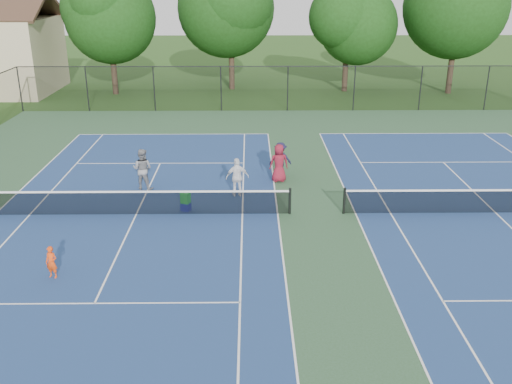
{
  "coord_description": "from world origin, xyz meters",
  "views": [
    {
      "loc": [
        -2.6,
        -20.36,
        8.69
      ],
      "look_at": [
        -2.37,
        -1.0,
        1.3
      ],
      "focal_mm": 40.0,
      "sensor_mm": 36.0,
      "label": 1
    }
  ],
  "objects_px": {
    "tree_back_a": "(109,13)",
    "tree_back_c": "(348,20)",
    "bystander_b": "(280,159)",
    "tree_back_b": "(231,4)",
    "bystander_a": "(237,177)",
    "tree_back_d": "(459,2)",
    "instructor": "(143,169)",
    "child_player": "(51,262)",
    "ball_crate": "(186,207)",
    "bystander_c": "(279,163)",
    "ball_hopper": "(185,198)"
  },
  "relations": [
    {
      "from": "tree_back_a",
      "to": "tree_back_c",
      "type": "xyz_separation_m",
      "value": [
        18.0,
        1.0,
        -0.56
      ]
    },
    {
      "from": "tree_back_a",
      "to": "bystander_b",
      "type": "bearing_deg",
      "value": -58.61
    },
    {
      "from": "tree_back_b",
      "to": "bystander_a",
      "type": "height_order",
      "value": "tree_back_b"
    },
    {
      "from": "tree_back_d",
      "to": "instructor",
      "type": "distance_m",
      "value": 29.83
    },
    {
      "from": "tree_back_c",
      "to": "child_player",
      "type": "relative_size",
      "value": 8.14
    },
    {
      "from": "bystander_a",
      "to": "child_player",
      "type": "bearing_deg",
      "value": 42.46
    },
    {
      "from": "tree_back_b",
      "to": "ball_crate",
      "type": "height_order",
      "value": "tree_back_b"
    },
    {
      "from": "tree_back_c",
      "to": "bystander_a",
      "type": "distance_m",
      "value": 24.87
    },
    {
      "from": "tree_back_d",
      "to": "tree_back_b",
      "type": "bearing_deg",
      "value": 173.29
    },
    {
      "from": "child_player",
      "to": "bystander_a",
      "type": "xyz_separation_m",
      "value": [
        5.53,
        6.83,
        0.31
      ]
    },
    {
      "from": "tree_back_b",
      "to": "ball_crate",
      "type": "distance_m",
      "value": 26.42
    },
    {
      "from": "instructor",
      "to": "bystander_c",
      "type": "xyz_separation_m",
      "value": [
        5.9,
        0.88,
        -0.04
      ]
    },
    {
      "from": "tree_back_c",
      "to": "child_player",
      "type": "bearing_deg",
      "value": -114.54
    },
    {
      "from": "instructor",
      "to": "bystander_c",
      "type": "relative_size",
      "value": 1.05
    },
    {
      "from": "tree_back_d",
      "to": "tree_back_a",
      "type": "bearing_deg",
      "value": -180.0
    },
    {
      "from": "instructor",
      "to": "bystander_a",
      "type": "distance_m",
      "value": 4.19
    },
    {
      "from": "bystander_b",
      "to": "ball_hopper",
      "type": "bearing_deg",
      "value": 43.72
    },
    {
      "from": "bystander_b",
      "to": "ball_crate",
      "type": "height_order",
      "value": "bystander_b"
    },
    {
      "from": "tree_back_a",
      "to": "child_player",
      "type": "xyz_separation_m",
      "value": [
        4.36,
        -28.87,
        -5.52
      ]
    },
    {
      "from": "bystander_b",
      "to": "ball_crate",
      "type": "relative_size",
      "value": 4.5
    },
    {
      "from": "tree_back_d",
      "to": "ball_crate",
      "type": "xyz_separation_m",
      "value": [
        -18.11,
        -23.6,
        -6.66
      ]
    },
    {
      "from": "tree_back_d",
      "to": "instructor",
      "type": "xyz_separation_m",
      "value": [
        -20.19,
        -21.14,
        -5.93
      ]
    },
    {
      "from": "tree_back_b",
      "to": "ball_hopper",
      "type": "xyz_separation_m",
      "value": [
        -1.11,
        -25.6,
        -6.06
      ]
    },
    {
      "from": "tree_back_b",
      "to": "child_player",
      "type": "xyz_separation_m",
      "value": [
        -4.64,
        -30.87,
        -6.08
      ]
    },
    {
      "from": "tree_back_d",
      "to": "bystander_c",
      "type": "relative_size",
      "value": 6.02
    },
    {
      "from": "tree_back_c",
      "to": "ball_crate",
      "type": "xyz_separation_m",
      "value": [
        -10.11,
        -24.6,
        -5.32
      ]
    },
    {
      "from": "tree_back_b",
      "to": "bystander_b",
      "type": "xyz_separation_m",
      "value": [
        2.82,
        -21.37,
        -5.82
      ]
    },
    {
      "from": "child_player",
      "to": "bystander_b",
      "type": "relative_size",
      "value": 0.66
    },
    {
      "from": "tree_back_d",
      "to": "instructor",
      "type": "relative_size",
      "value": 5.76
    },
    {
      "from": "tree_back_b",
      "to": "instructor",
      "type": "bearing_deg",
      "value": -97.86
    },
    {
      "from": "tree_back_c",
      "to": "bystander_c",
      "type": "distance_m",
      "value": 22.64
    },
    {
      "from": "tree_back_d",
      "to": "ball_hopper",
      "type": "height_order",
      "value": "tree_back_d"
    },
    {
      "from": "tree_back_d",
      "to": "bystander_b",
      "type": "bearing_deg",
      "value": -126.2
    },
    {
      "from": "bystander_b",
      "to": "tree_back_a",
      "type": "bearing_deg",
      "value": -61.93
    },
    {
      "from": "tree_back_d",
      "to": "ball_hopper",
      "type": "bearing_deg",
      "value": -127.51
    },
    {
      "from": "tree_back_c",
      "to": "tree_back_d",
      "type": "relative_size",
      "value": 0.81
    },
    {
      "from": "tree_back_a",
      "to": "ball_hopper",
      "type": "distance_m",
      "value": 25.48
    },
    {
      "from": "instructor",
      "to": "bystander_a",
      "type": "bearing_deg",
      "value": -178.97
    },
    {
      "from": "ball_crate",
      "to": "bystander_b",
      "type": "bearing_deg",
      "value": 47.04
    },
    {
      "from": "tree_back_d",
      "to": "bystander_c",
      "type": "bearing_deg",
      "value": -125.2
    },
    {
      "from": "child_player",
      "to": "instructor",
      "type": "bearing_deg",
      "value": 94.8
    },
    {
      "from": "bystander_c",
      "to": "ball_hopper",
      "type": "xyz_separation_m",
      "value": [
        -3.82,
        -3.34,
        -0.32
      ]
    },
    {
      "from": "tree_back_c",
      "to": "tree_back_a",
      "type": "bearing_deg",
      "value": -176.82
    },
    {
      "from": "tree_back_a",
      "to": "ball_hopper",
      "type": "xyz_separation_m",
      "value": [
        7.89,
        -23.6,
        -5.5
      ]
    },
    {
      "from": "bystander_b",
      "to": "tree_back_d",
      "type": "bearing_deg",
      "value": -129.52
    },
    {
      "from": "bystander_a",
      "to": "tree_back_b",
      "type": "bearing_deg",
      "value": -96.4
    },
    {
      "from": "instructor",
      "to": "ball_crate",
      "type": "xyz_separation_m",
      "value": [
        2.08,
        -2.46,
        -0.74
      ]
    },
    {
      "from": "tree_back_a",
      "to": "tree_back_d",
      "type": "relative_size",
      "value": 0.88
    },
    {
      "from": "bystander_a",
      "to": "bystander_b",
      "type": "distance_m",
      "value": 3.29
    },
    {
      "from": "bystander_a",
      "to": "bystander_c",
      "type": "height_order",
      "value": "bystander_c"
    }
  ]
}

